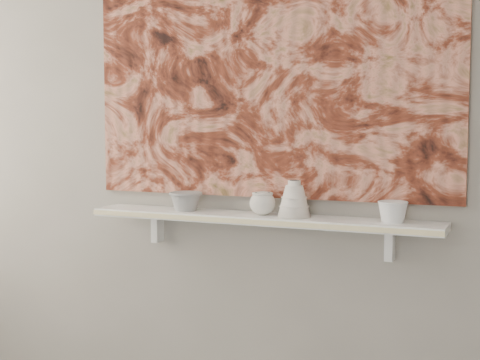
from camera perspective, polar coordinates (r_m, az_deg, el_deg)
The scene contains 11 objects.
wall_back at distance 2.64m, azimuth 2.43°, elevation 6.34°, with size 3.60×3.60×0.00m, color gray.
shelf at distance 2.58m, azimuth 1.64°, elevation -3.32°, with size 1.40×0.18×0.03m, color white.
shelf_stripe at distance 2.49m, azimuth 0.85°, elevation -3.60°, with size 1.40×0.01×0.02m, color beige.
bracket_left at distance 2.86m, azimuth -7.05°, elevation -4.06°, with size 0.03×0.06×0.12m, color white.
bracket_right at distance 2.51m, azimuth 12.67°, elevation -5.37°, with size 0.03×0.06×0.12m, color white.
painting at distance 2.64m, azimuth 2.33°, elevation 10.48°, with size 1.50×0.03×1.10m, color maroon.
house_motif at distance 2.49m, azimuth 11.95°, elevation 3.62°, with size 0.09×0.00×0.08m, color black.
bowl_grey at distance 2.70m, azimuth -4.66°, elevation -1.79°, with size 0.14×0.14×0.08m, color gray, non-canonical shape.
cup_cream at distance 2.56m, azimuth 1.94°, elevation -1.99°, with size 0.10×0.10×0.09m, color beige, non-canonical shape.
bell_vessel at distance 2.52m, azimuth 4.64°, elevation -1.59°, with size 0.13×0.13×0.14m, color silver, non-canonical shape.
bowl_white at distance 2.43m, azimuth 12.91°, elevation -2.65°, with size 0.11×0.11×0.08m, color silver, non-canonical shape.
Camera 1 is at (0.95, -0.86, 1.28)m, focal length 50.00 mm.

